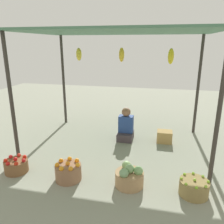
# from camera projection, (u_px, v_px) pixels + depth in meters

# --- Properties ---
(ground_plane) EXTENTS (14.00, 14.00, 0.00)m
(ground_plane) POSITION_uv_depth(u_px,v_px,m) (118.00, 144.00, 5.23)
(ground_plane) COLOR gray
(market_stall_structure) EXTENTS (3.85, 2.60, 2.47)m
(market_stall_structure) POSITION_uv_depth(u_px,v_px,m) (119.00, 39.00, 4.57)
(market_stall_structure) COLOR #38332D
(market_stall_structure) RESTS_ON ground
(vendor_person) EXTENTS (0.36, 0.44, 0.78)m
(vendor_person) POSITION_uv_depth(u_px,v_px,m) (126.00, 127.00, 5.42)
(vendor_person) COLOR #40373D
(vendor_person) RESTS_ON ground
(basket_red_tomatoes) EXTENTS (0.41, 0.41, 0.28)m
(basket_red_tomatoes) POSITION_uv_depth(u_px,v_px,m) (16.00, 166.00, 4.07)
(basket_red_tomatoes) COLOR brown
(basket_red_tomatoes) RESTS_ON ground
(basket_oranges) EXTENTS (0.44, 0.44, 0.34)m
(basket_oranges) POSITION_uv_depth(u_px,v_px,m) (68.00, 172.00, 3.83)
(basket_oranges) COLOR #8C6347
(basket_oranges) RESTS_ON ground
(basket_cabbages) EXTENTS (0.46, 0.46, 0.37)m
(basket_cabbages) POSITION_uv_depth(u_px,v_px,m) (129.00, 177.00, 3.67)
(basket_cabbages) COLOR #A68157
(basket_cabbages) RESTS_ON ground
(basket_limes) EXTENTS (0.44, 0.44, 0.28)m
(basket_limes) POSITION_uv_depth(u_px,v_px,m) (194.00, 188.00, 3.45)
(basket_limes) COLOR olive
(basket_limes) RESTS_ON ground
(wooden_crate_near_vendor) EXTENTS (0.34, 0.28, 0.27)m
(wooden_crate_near_vendor) POSITION_uv_depth(u_px,v_px,m) (164.00, 137.00, 5.30)
(wooden_crate_near_vendor) COLOR #AA874B
(wooden_crate_near_vendor) RESTS_ON ground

